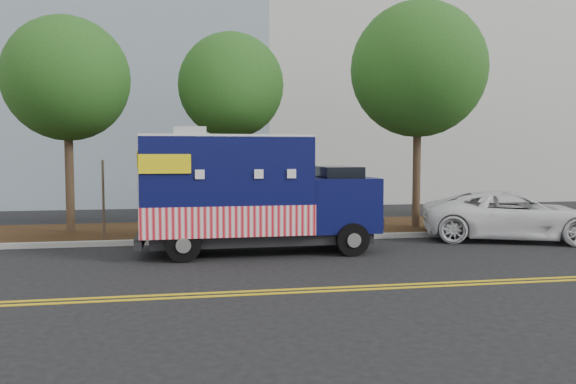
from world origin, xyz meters
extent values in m
plane|color=black|center=(0.00, 0.00, 0.00)|extent=(120.00, 120.00, 0.00)
cube|color=#9E9E99|center=(0.00, 1.40, 0.07)|extent=(120.00, 0.18, 0.15)
cube|color=black|center=(0.00, 3.50, 0.07)|extent=(120.00, 4.00, 0.15)
cube|color=gold|center=(0.00, -4.45, 0.01)|extent=(120.00, 0.10, 0.01)
cube|color=gold|center=(0.00, -4.70, 0.01)|extent=(120.00, 0.10, 0.01)
cylinder|color=#38281C|center=(-5.49, 3.34, 1.95)|extent=(0.26, 0.26, 3.90)
sphere|color=#164A14|center=(-5.49, 3.34, 4.84)|extent=(3.76, 3.76, 3.76)
cylinder|color=#38281C|center=(-0.52, 3.33, 1.95)|extent=(0.26, 0.26, 3.90)
sphere|color=#164A14|center=(-0.52, 3.33, 4.74)|extent=(3.36, 3.36, 3.36)
cylinder|color=#38281C|center=(5.55, 2.73, 2.11)|extent=(0.26, 0.26, 4.22)
sphere|color=#164A14|center=(5.55, 2.73, 5.32)|extent=(4.41, 4.41, 4.41)
cube|color=#473828|center=(-4.26, 1.60, 1.20)|extent=(0.06, 0.06, 2.40)
cube|color=black|center=(-0.06, -0.27, 0.42)|extent=(5.61, 1.96, 0.28)
cube|color=#090C3F|center=(-0.96, -0.28, 1.80)|extent=(4.22, 2.35, 2.40)
cube|color=red|center=(-0.96, -0.28, 0.95)|extent=(4.26, 2.41, 0.75)
cube|color=white|center=(-0.96, -0.28, 3.01)|extent=(4.22, 2.35, 0.06)
cube|color=#B7B7BA|center=(-1.86, -0.30, 3.14)|extent=(0.81, 0.81, 0.22)
cube|color=#090C3F|center=(2.04, -0.25, 1.25)|extent=(1.82, 2.17, 1.40)
cube|color=black|center=(1.99, -0.25, 1.92)|extent=(1.02, 1.96, 0.65)
cube|color=black|center=(2.95, -0.24, 0.78)|extent=(0.10, 2.00, 0.30)
cube|color=black|center=(-3.10, -0.31, 0.45)|extent=(0.21, 2.25, 0.28)
cube|color=#B7B7BA|center=(-3.07, -0.31, 1.85)|extent=(0.06, 1.80, 1.90)
cube|color=#B7B7BA|center=(-0.67, 0.91, 1.85)|extent=(1.80, 0.06, 1.10)
cube|color=yellow|center=(-2.44, -1.49, 2.35)|extent=(1.20, 0.03, 0.45)
cube|color=yellow|center=(-2.47, 0.89, 2.35)|extent=(1.20, 0.03, 0.45)
cylinder|color=black|center=(2.15, -1.27, 0.42)|extent=(0.84, 0.29, 0.84)
cylinder|color=black|center=(2.12, 0.77, 0.42)|extent=(0.84, 0.29, 0.84)
cylinder|color=black|center=(-2.04, -1.32, 0.42)|extent=(0.84, 0.29, 0.84)
cylinder|color=black|center=(-2.07, 0.72, 0.42)|extent=(0.84, 0.29, 0.84)
imported|color=white|center=(7.63, 0.43, 0.73)|extent=(5.76, 4.08, 1.46)
camera|label=1|loc=(-1.94, -14.78, 2.60)|focal=35.00mm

